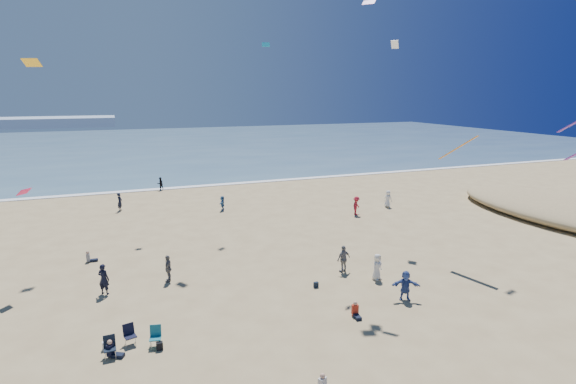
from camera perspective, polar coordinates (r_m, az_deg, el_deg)
name	(u,v)px	position (r m, az deg, el deg)	size (l,w,h in m)	color
ocean	(142,146)	(107.64, -18.07, 5.60)	(220.00, 100.00, 0.06)	#476B84
surf_line	(167,189)	(58.32, -15.11, 0.43)	(220.00, 1.20, 0.08)	white
standing_flyers	(297,244)	(33.42, 1.21, -6.57)	(28.49, 55.01, 1.90)	black
seated_group	(255,338)	(22.42, -4.24, -18.00)	(15.48, 28.46, 0.84)	silver
chair_cluster	(132,340)	(23.23, -19.19, -17.32)	(2.66, 1.47, 1.00)	black
white_tote	(106,345)	(23.81, -22.08, -17.61)	(0.35, 0.20, 0.40)	silver
black_backpack	(160,346)	(23.02, -16.00, -18.29)	(0.30, 0.22, 0.38)	black
navy_bag	(316,285)	(28.41, 3.58, -11.67)	(0.28, 0.18, 0.34)	black
kites_aloft	(369,34)	(29.37, 10.27, 19.14)	(41.30, 36.41, 29.46)	#F2F52F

